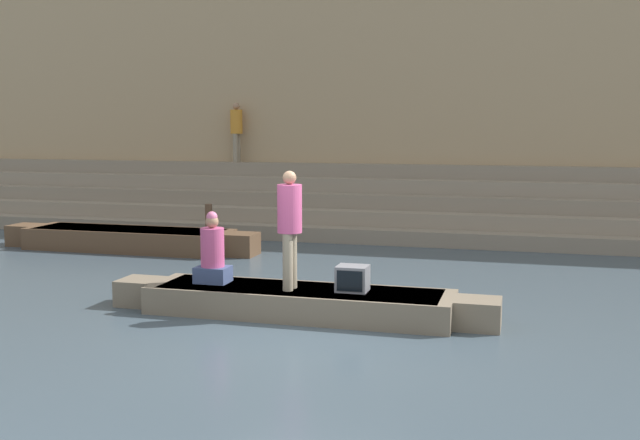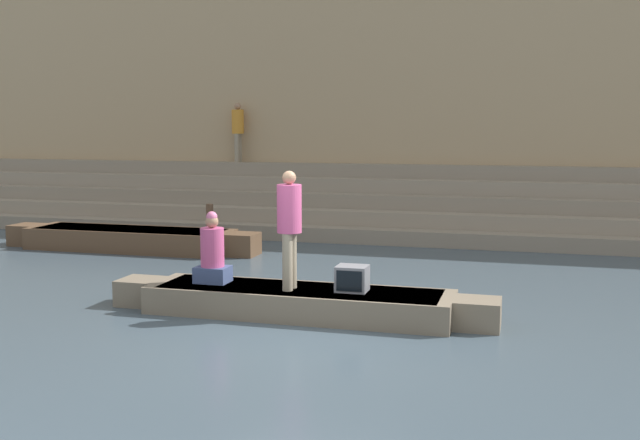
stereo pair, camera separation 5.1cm
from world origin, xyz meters
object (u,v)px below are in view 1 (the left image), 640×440
(rowboat_main, at_px, (299,301))
(moored_boat_shore, at_px, (129,239))
(tv_set, at_px, (352,278))
(mooring_post, at_px, (209,224))
(person_on_steps, at_px, (236,128))
(person_standing, at_px, (290,222))
(person_rowing, at_px, (213,254))

(rowboat_main, height_order, moored_boat_shore, moored_boat_shore)
(tv_set, bearing_deg, mooring_post, 124.70)
(mooring_post, height_order, person_on_steps, person_on_steps)
(person_on_steps, bearing_deg, person_standing, -91.56)
(person_standing, distance_m, moored_boat_shore, 7.37)
(tv_set, height_order, mooring_post, mooring_post)
(person_standing, relative_size, person_rowing, 1.59)
(person_rowing, xyz_separation_m, person_on_steps, (-3.31, 9.33, 1.94))
(moored_boat_shore, height_order, person_on_steps, person_on_steps)
(moored_boat_shore, bearing_deg, rowboat_main, -42.53)
(rowboat_main, bearing_deg, person_rowing, 178.30)
(rowboat_main, distance_m, mooring_post, 7.20)
(person_standing, relative_size, person_on_steps, 1.06)
(tv_set, relative_size, person_on_steps, 0.27)
(moored_boat_shore, relative_size, person_on_steps, 3.71)
(tv_set, bearing_deg, person_standing, -177.87)
(mooring_post, bearing_deg, person_standing, -56.40)
(person_on_steps, bearing_deg, rowboat_main, -90.81)
(moored_boat_shore, bearing_deg, person_standing, -43.62)
(person_on_steps, bearing_deg, tv_set, -86.85)
(rowboat_main, xyz_separation_m, person_on_steps, (-4.74, 9.40, 2.58))
(tv_set, xyz_separation_m, moored_boat_shore, (-6.40, 4.68, -0.34))
(rowboat_main, height_order, person_standing, person_standing)
(tv_set, bearing_deg, person_rowing, 174.04)
(person_standing, relative_size, mooring_post, 1.79)
(person_rowing, bearing_deg, moored_boat_shore, 146.71)
(person_standing, height_order, tv_set, person_standing)
(person_rowing, relative_size, mooring_post, 1.13)
(person_standing, height_order, moored_boat_shore, person_standing)
(person_rowing, bearing_deg, mooring_post, 129.52)
(rowboat_main, xyz_separation_m, person_standing, (-0.11, -0.08, 1.22))
(rowboat_main, bearing_deg, tv_set, 3.42)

